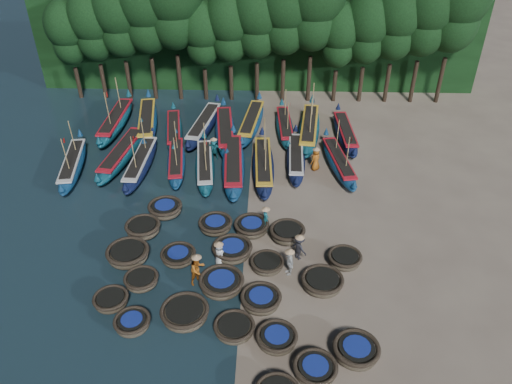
{
  "coord_description": "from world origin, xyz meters",
  "views": [
    {
      "loc": [
        1.29,
        -22.03,
        18.75
      ],
      "look_at": [
        0.52,
        3.3,
        1.3
      ],
      "focal_mm": 35.0,
      "sensor_mm": 36.0,
      "label": 1
    }
  ],
  "objects_px": {
    "coracle_14": "(322,282)",
    "coracle_19": "(345,259)",
    "coracle_20": "(143,228)",
    "long_boat_5": "(233,164)",
    "coracle_16": "(178,256)",
    "fisherman_4": "(289,261)",
    "coracle_13": "(261,300)",
    "coracle_12": "(222,283)",
    "coracle_18": "(267,264)",
    "long_boat_8": "(339,162)",
    "coracle_5": "(132,323)",
    "coracle_7": "(234,328)",
    "long_boat_12": "(204,125)",
    "coracle_4": "(315,370)",
    "long_boat_3": "(176,161)",
    "long_boat_0": "(73,164)",
    "long_boat_11": "(174,130)",
    "coracle_6": "(185,313)",
    "coracle_15": "(128,254)",
    "coracle_22": "(216,225)",
    "coracle_23": "(252,227)",
    "long_boat_6": "(263,165)",
    "fisherman_0": "(219,253)",
    "long_boat_17": "(345,133)",
    "coracle_8": "(277,338)",
    "long_boat_13": "(225,131)",
    "coracle_21": "(165,209)",
    "long_boat_7": "(296,157)",
    "coracle_9": "(356,351)",
    "coracle_11": "(141,280)",
    "long_boat_16": "(309,129)",
    "fisherman_1": "(266,218)",
    "long_boat_9": "(116,121)",
    "coracle_10": "(111,300)",
    "long_boat_10": "(147,121)",
    "fisherman_2": "(197,269)",
    "long_boat_4": "(205,165)",
    "long_boat_14": "(251,122)",
    "long_boat_15": "(285,126)",
    "coracle_17": "(232,250)",
    "fisherman_3": "(299,247)",
    "long_boat_2": "(141,162)",
    "fisherman_6": "(316,159)"
  },
  "relations": [
    {
      "from": "coracle_12",
      "to": "fisherman_2",
      "type": "relative_size",
      "value": 1.4
    },
    {
      "from": "fisherman_0",
      "to": "long_boat_17",
      "type": "bearing_deg",
      "value": -69.58
    },
    {
      "from": "coracle_16",
      "to": "coracle_23",
      "type": "bearing_deg",
      "value": 33.34
    },
    {
      "from": "coracle_7",
      "to": "long_boat_12",
      "type": "distance_m",
      "value": 20.65
    },
    {
      "from": "coracle_20",
      "to": "fisherman_0",
      "type": "height_order",
      "value": "fisherman_0"
    },
    {
      "from": "coracle_16",
      "to": "long_boat_10",
      "type": "bearing_deg",
      "value": 107.71
    },
    {
      "from": "coracle_13",
      "to": "coracle_12",
      "type": "bearing_deg",
      "value": 152.96
    },
    {
      "from": "long_boat_16",
      "to": "coracle_21",
      "type": "bearing_deg",
      "value": -125.25
    },
    {
      "from": "coracle_4",
      "to": "coracle_16",
      "type": "bearing_deg",
      "value": 134.72
    },
    {
      "from": "coracle_16",
      "to": "fisherman_4",
      "type": "height_order",
      "value": "fisherman_4"
    },
    {
      "from": "coracle_17",
      "to": "long_boat_15",
      "type": "xyz_separation_m",
      "value": [
        3.16,
        15.0,
        0.03
      ]
    },
    {
      "from": "long_boat_9",
      "to": "long_boat_15",
      "type": "distance_m",
      "value": 13.68
    },
    {
      "from": "fisherman_1",
      "to": "long_boat_12",
      "type": "bearing_deg",
      "value": 7.55
    },
    {
      "from": "coracle_5",
      "to": "coracle_12",
      "type": "relative_size",
      "value": 0.7
    },
    {
      "from": "coracle_23",
      "to": "long_boat_6",
      "type": "relative_size",
      "value": 0.28
    },
    {
      "from": "coracle_5",
      "to": "coracle_10",
      "type": "xyz_separation_m",
      "value": [
        -1.39,
        1.4,
        -0.02
      ]
    },
    {
      "from": "coracle_15",
      "to": "long_boat_9",
      "type": "relative_size",
      "value": 0.27
    },
    {
      "from": "coracle_17",
      "to": "fisherman_3",
      "type": "relative_size",
      "value": 1.53
    },
    {
      "from": "coracle_12",
      "to": "long_boat_11",
      "type": "height_order",
      "value": "long_boat_11"
    },
    {
      "from": "long_boat_0",
      "to": "long_boat_11",
      "type": "relative_size",
      "value": 1.04
    },
    {
      "from": "long_boat_4",
      "to": "long_boat_12",
      "type": "xyz_separation_m",
      "value": [
        -0.78,
        6.15,
        0.05
      ]
    },
    {
      "from": "coracle_22",
      "to": "long_boat_5",
      "type": "relative_size",
      "value": 0.23
    },
    {
      "from": "long_boat_14",
      "to": "fisherman_2",
      "type": "relative_size",
      "value": 4.26
    },
    {
      "from": "coracle_20",
      "to": "long_boat_5",
      "type": "relative_size",
      "value": 0.26
    },
    {
      "from": "coracle_13",
      "to": "long_boat_12",
      "type": "relative_size",
      "value": 0.27
    },
    {
      "from": "coracle_20",
      "to": "long_boat_17",
      "type": "height_order",
      "value": "long_boat_17"
    },
    {
      "from": "coracle_4",
      "to": "long_boat_3",
      "type": "bearing_deg",
      "value": 117.28
    },
    {
      "from": "long_boat_13",
      "to": "coracle_21",
      "type": "bearing_deg",
      "value": -112.39
    },
    {
      "from": "long_boat_14",
      "to": "coracle_5",
      "type": "bearing_deg",
      "value": -95.42
    },
    {
      "from": "coracle_10",
      "to": "coracle_22",
      "type": "bearing_deg",
      "value": 53.02
    },
    {
      "from": "coracle_4",
      "to": "coracle_10",
      "type": "bearing_deg",
      "value": 159.24
    },
    {
      "from": "coracle_8",
      "to": "coracle_22",
      "type": "distance_m",
      "value": 8.94
    },
    {
      "from": "coracle_15",
      "to": "long_boat_5",
      "type": "height_order",
      "value": "long_boat_5"
    },
    {
      "from": "coracle_6",
      "to": "coracle_15",
      "type": "bearing_deg",
      "value": 132.46
    },
    {
      "from": "coracle_12",
      "to": "coracle_15",
      "type": "relative_size",
      "value": 1.16
    },
    {
      "from": "coracle_15",
      "to": "fisherman_6",
      "type": "height_order",
      "value": "fisherman_6"
    },
    {
      "from": "coracle_9",
      "to": "coracle_11",
      "type": "height_order",
      "value": "coracle_9"
    },
    {
      "from": "coracle_19",
      "to": "coracle_22",
      "type": "distance_m",
      "value": 7.8
    },
    {
      "from": "long_boat_13",
      "to": "long_boat_7",
      "type": "bearing_deg",
      "value": -41.74
    },
    {
      "from": "coracle_9",
      "to": "long_boat_15",
      "type": "relative_size",
      "value": 0.33
    },
    {
      "from": "coracle_4",
      "to": "long_boat_15",
      "type": "height_order",
      "value": "long_boat_15"
    },
    {
      "from": "coracle_10",
      "to": "long_boat_10",
      "type": "height_order",
      "value": "long_boat_10"
    },
    {
      "from": "coracle_8",
      "to": "fisherman_1",
      "type": "xyz_separation_m",
      "value": [
        -0.63,
        8.37,
        0.5
      ]
    },
    {
      "from": "coracle_12",
      "to": "long_boat_8",
      "type": "bearing_deg",
      "value": 59.24
    },
    {
      "from": "coracle_18",
      "to": "long_boat_8",
      "type": "xyz_separation_m",
      "value": [
        4.93,
        10.53,
        0.15
      ]
    },
    {
      "from": "long_boat_8",
      "to": "long_boat_12",
      "type": "distance_m",
      "value": 11.5
    },
    {
      "from": "long_boat_6",
      "to": "long_boat_11",
      "type": "relative_size",
      "value": 1.14
    },
    {
      "from": "coracle_14",
      "to": "coracle_19",
      "type": "distance_m",
      "value": 2.28
    },
    {
      "from": "coracle_8",
      "to": "coracle_18",
      "type": "bearing_deg",
      "value": 95.71
    },
    {
      "from": "long_boat_2",
      "to": "long_boat_3",
      "type": "xyz_separation_m",
      "value": [
        2.45,
        0.35,
        -0.05
      ]
    }
  ]
}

